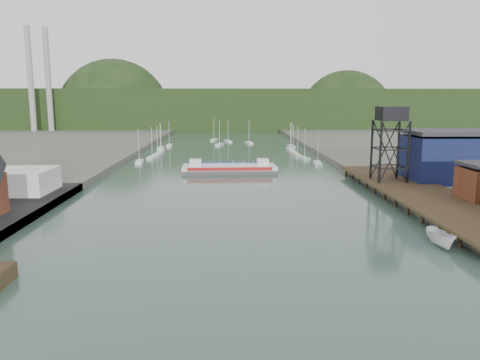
{
  "coord_description": "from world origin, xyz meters",
  "views": [
    {
      "loc": [
        -0.57,
        -41.79,
        19.67
      ],
      "look_at": [
        2.25,
        48.71,
        4.0
      ],
      "focal_mm": 35.0,
      "sensor_mm": 36.0,
      "label": 1
    }
  ],
  "objects": [
    {
      "name": "lift_tower",
      "position": [
        35.0,
        58.0,
        15.65
      ],
      "size": [
        6.5,
        6.5,
        16.0
      ],
      "color": "black",
      "rests_on": "east_pier"
    },
    {
      "name": "smokestacks",
      "position": [
        -106.0,
        232.5,
        30.0
      ],
      "size": [
        11.2,
        8.2,
        60.0
      ],
      "color": "#9B9B96",
      "rests_on": "ground"
    },
    {
      "name": "marina_sailboats",
      "position": [
        0.08,
        138.46,
        0.35
      ],
      "size": [
        57.71,
        92.65,
        0.9
      ],
      "color": "silver",
      "rests_on": "ground"
    },
    {
      "name": "white_shed",
      "position": [
        -44.0,
        50.0,
        3.85
      ],
      "size": [
        18.0,
        12.0,
        4.5
      ],
      "primitive_type": "cube",
      "color": "silver",
      "rests_on": "west_quay"
    },
    {
      "name": "blue_shed",
      "position": [
        50.0,
        60.0,
        7.06
      ],
      "size": [
        20.5,
        14.5,
        11.3
      ],
      "color": "#0C1437",
      "rests_on": "east_land"
    },
    {
      "name": "east_pier",
      "position": [
        37.0,
        45.0,
        1.9
      ],
      "size": [
        14.0,
        70.0,
        2.45
      ],
      "color": "black",
      "rests_on": "ground"
    },
    {
      "name": "distant_hills",
      "position": [
        -3.98,
        301.35,
        10.38
      ],
      "size": [
        500.0,
        120.0,
        80.0
      ],
      "color": "black",
      "rests_on": "ground"
    },
    {
      "name": "ground",
      "position": [
        0.0,
        0.0,
        0.0
      ],
      "size": [
        600.0,
        600.0,
        0.0
      ],
      "primitive_type": "plane",
      "color": "#2F4A43",
      "rests_on": "ground"
    },
    {
      "name": "chain_ferry",
      "position": [
        0.43,
        84.32,
        1.05
      ],
      "size": [
        25.64,
        10.95,
        3.66
      ],
      "rotation": [
        0.0,
        0.0,
        0.02
      ],
      "color": "#48484A",
      "rests_on": "ground"
    },
    {
      "name": "motorboat",
      "position": [
        28.24,
        17.69,
        1.23
      ],
      "size": [
        2.6,
        6.43,
        2.45
      ],
      "primitive_type": "imported",
      "rotation": [
        0.0,
        0.0,
        0.03
      ],
      "color": "silver",
      "rests_on": "ground"
    }
  ]
}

